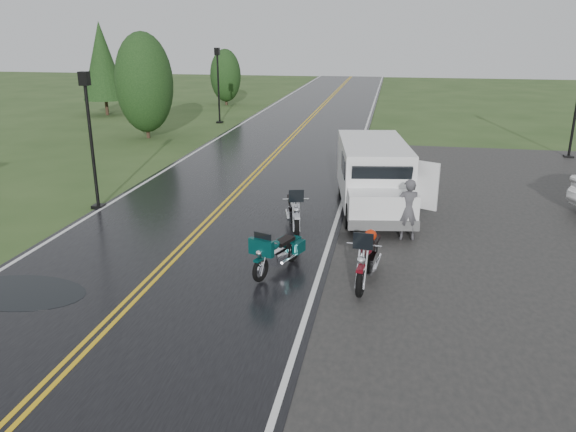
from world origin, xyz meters
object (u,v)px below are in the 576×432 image
object	(u,v)px
motorcycle_teal	(260,260)
lamp_post_far_left	(218,86)
van_white	(351,193)
motorcycle_red	(361,269)
motorcycle_silver	(297,217)
lamp_post_near_left	(91,141)
person_at_van	(408,211)

from	to	relation	value
motorcycle_teal	lamp_post_far_left	distance (m)	23.68
motorcycle_teal	van_white	xyz separation A→B (m)	(1.71, 4.08, 0.53)
motorcycle_red	motorcycle_silver	size ratio (longest dim) A/B	1.05
lamp_post_near_left	lamp_post_far_left	world-z (taller)	lamp_post_far_left
van_white	person_at_van	size ratio (longest dim) A/B	3.28
motorcycle_teal	person_at_van	distance (m)	4.82
motorcycle_silver	lamp_post_near_left	bearing A→B (deg)	151.48
van_white	person_at_van	xyz separation A→B (m)	(1.61, -0.60, -0.25)
motorcycle_red	motorcycle_silver	bearing A→B (deg)	127.14
lamp_post_near_left	lamp_post_far_left	xyz separation A→B (m)	(-1.29, 17.61, 0.09)
motorcycle_red	motorcycle_teal	bearing A→B (deg)	177.36
person_at_van	lamp_post_far_left	world-z (taller)	lamp_post_far_left
van_white	person_at_van	world-z (taller)	van_white
motorcycle_teal	lamp_post_near_left	world-z (taller)	lamp_post_near_left
lamp_post_far_left	motorcycle_teal	bearing A→B (deg)	-70.63
motorcycle_red	van_white	distance (m)	4.49
motorcycle_silver	lamp_post_far_left	bearing A→B (deg)	98.58
motorcycle_teal	lamp_post_far_left	world-z (taller)	lamp_post_far_left
motorcycle_red	lamp_post_far_left	size ratio (longest dim) A/B	0.52
motorcycle_teal	lamp_post_far_left	size ratio (longest dim) A/B	0.43
motorcycle_teal	motorcycle_silver	bearing A→B (deg)	104.19
van_white	motorcycle_silver	bearing A→B (deg)	-148.57
motorcycle_red	motorcycle_teal	size ratio (longest dim) A/B	1.21
motorcycle_teal	van_white	world-z (taller)	van_white
motorcycle_red	person_at_van	world-z (taller)	person_at_van
motorcycle_red	lamp_post_far_left	xyz separation A→B (m)	(-10.13, 22.64, 1.58)
motorcycle_red	van_white	bearing A→B (deg)	103.76
van_white	lamp_post_near_left	world-z (taller)	lamp_post_near_left
motorcycle_red	motorcycle_teal	distance (m)	2.32
van_white	motorcycle_red	bearing A→B (deg)	-91.12
motorcycle_silver	lamp_post_near_left	size ratio (longest dim) A/B	0.52
motorcycle_red	person_at_van	bearing A→B (deg)	81.27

